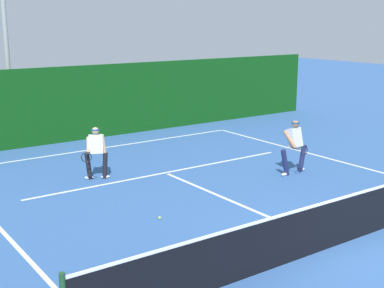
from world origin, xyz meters
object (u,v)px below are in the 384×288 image
Objects in this scene: player_near at (295,144)px; player_far at (96,151)px; tennis_ball at (160,218)px; light_pole at (3,0)px.

player_far is (-5.10, 2.92, -0.06)m from player_near.
tennis_ball is at bearing 4.31° from player_near.
player_near is at bearing 9.47° from tennis_ball.
light_pole is at bearing -66.89° from player_near.
player_near is 5.88m from player_far.
player_far is 23.35× the size of tennis_ball.
player_far is at bearing -34.94° from player_near.
light_pole is at bearing 90.19° from tennis_ball.
light_pole is (-0.25, 7.04, 4.40)m from player_far.
light_pole reaches higher than player_far.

